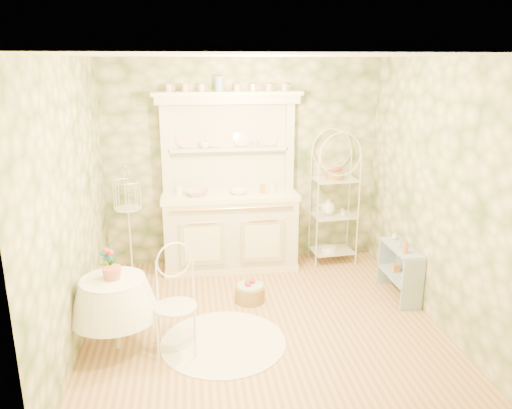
{
  "coord_description": "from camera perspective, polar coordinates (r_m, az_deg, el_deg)",
  "views": [
    {
      "loc": [
        -0.7,
        -4.66,
        2.65
      ],
      "look_at": [
        0.0,
        0.5,
        1.15
      ],
      "focal_mm": 35.0,
      "sensor_mm": 36.0,
      "label": 1
    }
  ],
  "objects": [
    {
      "name": "bakers_rack",
      "position": [
        6.72,
        8.92,
        0.92
      ],
      "size": [
        0.61,
        0.46,
        1.84
      ],
      "primitive_type": "cube",
      "rotation": [
        0.0,
        0.0,
        0.1
      ],
      "color": "white",
      "rests_on": "floor"
    },
    {
      "name": "round_table",
      "position": [
        5.0,
        -15.76,
        -11.99
      ],
      "size": [
        0.81,
        0.81,
        0.7
      ],
      "primitive_type": "cylinder",
      "rotation": [
        0.0,
        0.0,
        -0.32
      ],
      "color": "white",
      "rests_on": "floor"
    },
    {
      "name": "cup_right",
      "position": [
        6.48,
        -0.1,
        6.83
      ],
      "size": [
        0.12,
        0.12,
        0.09
      ],
      "primitive_type": "imported",
      "rotation": [
        0.0,
        0.0,
        -0.31
      ],
      "color": "white",
      "rests_on": "kitchen_dresser"
    },
    {
      "name": "ceiling",
      "position": [
        4.72,
        0.85,
        16.67
      ],
      "size": [
        3.6,
        3.6,
        0.0
      ],
      "primitive_type": "plane",
      "color": "white",
      "rests_on": "floor"
    },
    {
      "name": "wall_left",
      "position": [
        4.96,
        -20.23,
        -0.14
      ],
      "size": [
        3.6,
        3.6,
        0.0
      ],
      "primitive_type": "plane",
      "color": "beige",
      "rests_on": "floor"
    },
    {
      "name": "side_shelf",
      "position": [
        6.05,
        16.1,
        -7.4
      ],
      "size": [
        0.32,
        0.73,
        0.61
      ],
      "primitive_type": "cube",
      "rotation": [
        0.0,
        0.0,
        -0.07
      ],
      "color": "#92A8BE",
      "rests_on": "floor"
    },
    {
      "name": "bowl_floral",
      "position": [
        6.38,
        -6.8,
        1.12
      ],
      "size": [
        0.31,
        0.31,
        0.07
      ],
      "primitive_type": "imported",
      "rotation": [
        0.0,
        0.0,
        0.12
      ],
      "color": "white",
      "rests_on": "kitchen_dresser"
    },
    {
      "name": "lace_rug",
      "position": [
        5.07,
        -3.75,
        -15.42
      ],
      "size": [
        1.25,
        1.25,
        0.01
      ],
      "primitive_type": "cylinder",
      "rotation": [
        0.0,
        0.0,
        0.02
      ],
      "color": "white",
      "rests_on": "floor"
    },
    {
      "name": "wall_back",
      "position": [
        6.63,
        -1.51,
        4.75
      ],
      "size": [
        3.6,
        3.6,
        0.0
      ],
      "primitive_type": "plane",
      "color": "beige",
      "rests_on": "floor"
    },
    {
      "name": "floor",
      "position": [
        5.41,
        0.73,
        -13.28
      ],
      "size": [
        3.6,
        3.6,
        0.0
      ],
      "primitive_type": "plane",
      "color": "tan",
      "rests_on": "ground"
    },
    {
      "name": "bottle_amber",
      "position": [
        5.74,
        16.7,
        -4.69
      ],
      "size": [
        0.07,
        0.07,
        0.17
      ],
      "primitive_type": "imported",
      "rotation": [
        0.0,
        0.0,
        0.06
      ],
      "color": "#C27637",
      "rests_on": "side_shelf"
    },
    {
      "name": "wall_right",
      "position": [
        5.45,
        19.87,
        1.28
      ],
      "size": [
        3.6,
        3.6,
        0.0
      ],
      "primitive_type": "plane",
      "color": "beige",
      "rests_on": "floor"
    },
    {
      "name": "birdcage_stand",
      "position": [
        6.38,
        -14.3,
        -2.09
      ],
      "size": [
        0.35,
        0.35,
        1.43
      ],
      "primitive_type": "cube",
      "rotation": [
        0.0,
        0.0,
        0.04
      ],
      "color": "white",
      "rests_on": "floor"
    },
    {
      "name": "bottle_glass",
      "position": [
        6.15,
        15.54,
        -3.57
      ],
      "size": [
        0.09,
        0.09,
        0.09
      ],
      "primitive_type": "imported",
      "rotation": [
        0.0,
        0.0,
        0.27
      ],
      "color": "silver",
      "rests_on": "side_shelf"
    },
    {
      "name": "cafe_chair",
      "position": [
        4.82,
        -9.15,
        -11.82
      ],
      "size": [
        0.49,
        0.49,
        0.83
      ],
      "primitive_type": "cube",
      "rotation": [
        0.0,
        0.0,
        0.4
      ],
      "color": "white",
      "rests_on": "floor"
    },
    {
      "name": "wall_front",
      "position": [
        3.22,
        5.56,
        -7.82
      ],
      "size": [
        3.6,
        3.6,
        0.0
      ],
      "primitive_type": "plane",
      "color": "beige",
      "rests_on": "floor"
    },
    {
      "name": "bowl_white",
      "position": [
        6.4,
        -2.0,
        1.28
      ],
      "size": [
        0.23,
        0.23,
        0.07
      ],
      "primitive_type": "imported",
      "rotation": [
        0.0,
        0.0,
        0.04
      ],
      "color": "white",
      "rests_on": "kitchen_dresser"
    },
    {
      "name": "potted_geranium",
      "position": [
        4.84,
        -16.52,
        -6.48
      ],
      "size": [
        0.18,
        0.15,
        0.28
      ],
      "primitive_type": "imported",
      "rotation": [
        0.0,
        0.0,
        0.4
      ],
      "color": "#3F7238",
      "rests_on": "round_table"
    },
    {
      "name": "bottle_blue",
      "position": [
        5.9,
        16.36,
        -4.39
      ],
      "size": [
        0.07,
        0.07,
        0.12
      ],
      "primitive_type": "imported",
      "rotation": [
        0.0,
        0.0,
        -0.38
      ],
      "color": "#7C93C7",
      "rests_on": "side_shelf"
    },
    {
      "name": "kitchen_dresser",
      "position": [
        6.38,
        -3.01,
        2.4
      ],
      "size": [
        1.87,
        0.61,
        2.29
      ],
      "primitive_type": "cube",
      "color": "silver",
      "rests_on": "floor"
    },
    {
      "name": "floor_basket",
      "position": [
        5.79,
        -0.69,
        -10.03
      ],
      "size": [
        0.4,
        0.4,
        0.21
      ],
      "primitive_type": "cylinder",
      "rotation": [
        0.0,
        0.0,
        0.26
      ],
      "color": "#9E7B46",
      "rests_on": "floor"
    },
    {
      "name": "cup_left",
      "position": [
        6.43,
        -5.91,
        6.67
      ],
      "size": [
        0.12,
        0.12,
        0.09
      ],
      "primitive_type": "imported",
      "rotation": [
        0.0,
        0.0,
        -0.07
      ],
      "color": "white",
      "rests_on": "kitchen_dresser"
    }
  ]
}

